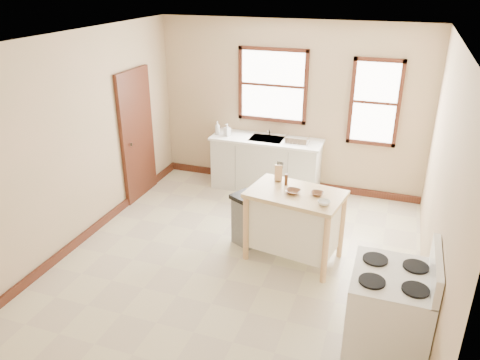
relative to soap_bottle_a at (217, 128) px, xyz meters
name	(u,v)px	position (x,y,z in m)	size (l,w,h in m)	color
floor	(240,258)	(1.15, -2.13, -1.03)	(5.00, 5.00, 0.00)	#C2B49A
ceiling	(240,39)	(1.15, -2.13, 1.77)	(5.00, 5.00, 0.00)	white
wall_back	(290,107)	(1.15, 0.37, 0.37)	(4.50, 0.04, 2.80)	tan
wall_left	(82,139)	(-1.10, -2.13, 0.37)	(0.04, 5.00, 2.80)	tan
wall_right	(442,186)	(3.40, -2.13, 0.37)	(0.04, 5.00, 2.80)	tan
window_main	(273,85)	(0.85, 0.35, 0.72)	(1.17, 0.06, 1.22)	#401B11
window_side	(375,103)	(2.50, 0.35, 0.57)	(0.77, 0.06, 1.37)	#401B11
door_left	(137,135)	(-1.06, -0.83, 0.02)	(0.06, 0.90, 2.10)	#401B11
baseboard_back	(286,182)	(1.15, 0.34, -0.97)	(4.50, 0.04, 0.12)	#401B11
baseboard_left	(96,227)	(-1.07, -2.13, -0.97)	(0.04, 5.00, 0.12)	#401B11
sink_counter	(266,164)	(0.85, 0.07, -0.57)	(1.86, 0.62, 0.92)	beige
faucet	(270,129)	(0.85, 0.25, 0.00)	(0.03, 0.03, 0.22)	silver
soap_bottle_a	(217,128)	(0.00, 0.00, 0.00)	(0.09, 0.09, 0.23)	#B2B2B2
soap_bottle_b	(227,130)	(0.18, 0.00, -0.01)	(0.09, 0.10, 0.21)	#B2B2B2
dish_rack	(297,140)	(1.38, 0.04, -0.07)	(0.38, 0.28, 0.09)	silver
kitchen_island	(294,226)	(1.80, -1.86, -0.56)	(1.16, 0.74, 0.95)	#E5CE86
knife_block	(278,173)	(1.49, -1.58, 0.02)	(0.10, 0.10, 0.20)	#DFB375
pepper_grinder	(286,180)	(1.63, -1.69, -0.01)	(0.04, 0.04, 0.15)	#482713
bowl_a	(293,192)	(1.77, -1.90, -0.06)	(0.18, 0.18, 0.04)	brown
bowl_b	(317,194)	(2.06, -1.85, -0.06)	(0.16, 0.16, 0.04)	brown
bowl_c	(324,203)	(2.18, -2.08, -0.06)	(0.15, 0.15, 0.05)	silver
trash_bin	(247,220)	(1.11, -1.72, -0.67)	(0.38, 0.32, 0.73)	slate
gas_stove	(389,306)	(3.03, -3.29, -0.41)	(0.78, 0.80, 1.24)	white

